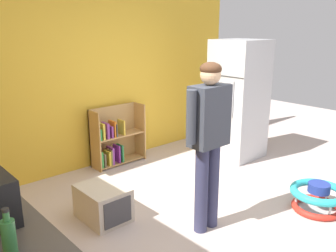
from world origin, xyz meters
TOP-DOWN VIEW (x-y plane):
  - ground_plane at (0.00, 0.00)m, footprint 12.00×12.00m
  - back_wall at (0.00, 2.33)m, footprint 5.20×0.06m
  - refrigerator at (1.76, 1.16)m, footprint 0.73×0.68m
  - bookshelf at (0.15, 2.14)m, footprint 0.80×0.28m
  - standing_person at (-0.15, 0.05)m, footprint 0.57×0.22m
  - baby_walker at (1.03, -0.53)m, footprint 0.60×0.60m
  - pet_carrier at (-0.82, 0.90)m, footprint 0.42×0.55m
  - green_glass_bottle at (-2.15, -0.44)m, footprint 0.07×0.07m

SIDE VIEW (x-z plane):
  - ground_plane at x=0.00m, z-range 0.00..0.00m
  - baby_walker at x=1.03m, z-range 0.00..0.32m
  - pet_carrier at x=-0.82m, z-range 0.00..0.36m
  - bookshelf at x=0.15m, z-range -0.06..0.79m
  - refrigerator at x=1.76m, z-range 0.00..1.78m
  - standing_person at x=-0.15m, z-range 0.17..1.83m
  - green_glass_bottle at x=-2.15m, z-range 0.88..1.12m
  - back_wall at x=0.00m, z-range 0.00..2.70m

